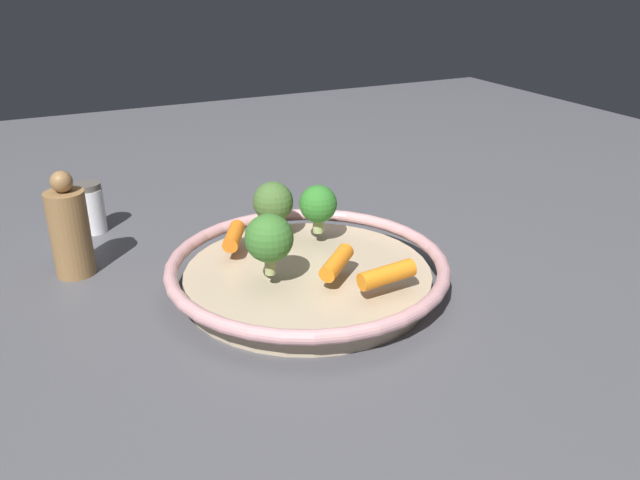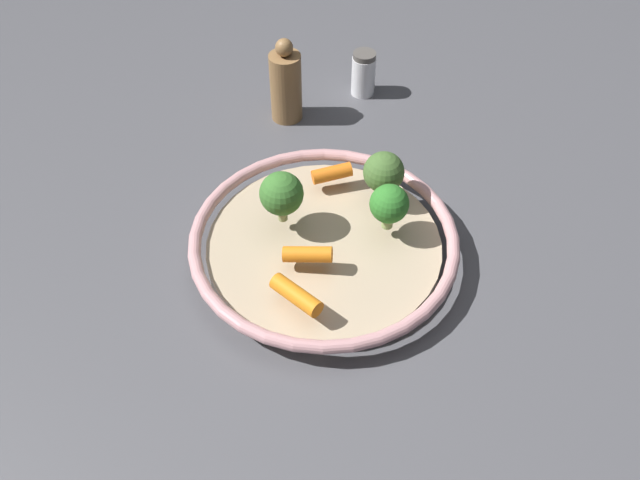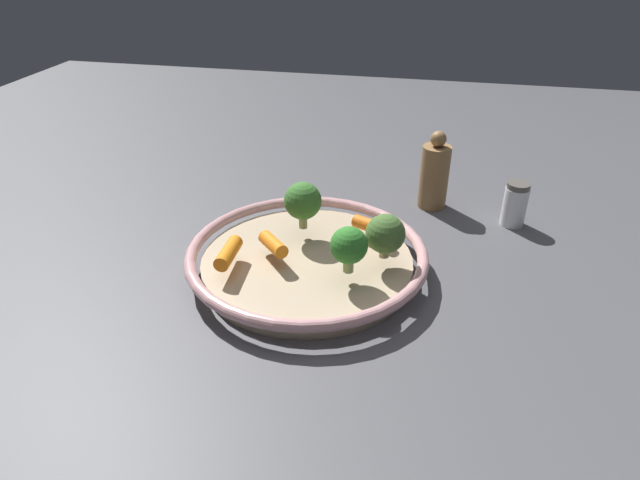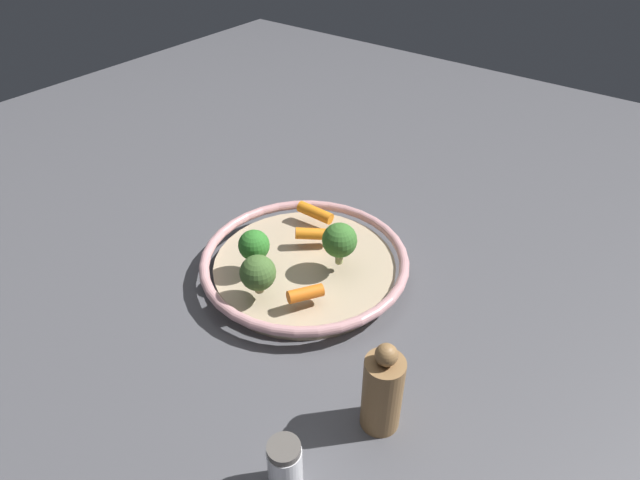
# 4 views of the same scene
# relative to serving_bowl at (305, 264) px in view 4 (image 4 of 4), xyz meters

# --- Properties ---
(ground_plane) EXTENTS (2.23, 2.23, 0.00)m
(ground_plane) POSITION_rel_serving_bowl_xyz_m (0.00, 0.00, -0.02)
(ground_plane) COLOR #4C4C51
(serving_bowl) EXTENTS (0.34, 0.34, 0.04)m
(serving_bowl) POSITION_rel_serving_bowl_xyz_m (0.00, 0.00, 0.00)
(serving_bowl) COLOR tan
(serving_bowl) RESTS_ON ground_plane
(baby_carrot_near_rim) EXTENTS (0.06, 0.05, 0.02)m
(baby_carrot_near_rim) POSITION_rel_serving_bowl_xyz_m (-0.02, 0.04, 0.03)
(baby_carrot_near_rim) COLOR orange
(baby_carrot_near_rim) RESTS_ON serving_bowl
(baby_carrot_center) EXTENTS (0.07, 0.02, 0.02)m
(baby_carrot_center) POSITION_rel_serving_bowl_xyz_m (-0.05, 0.10, 0.03)
(baby_carrot_center) COLOR orange
(baby_carrot_center) RESTS_ON serving_bowl
(baby_carrot_left) EXTENTS (0.04, 0.06, 0.02)m
(baby_carrot_left) POSITION_rel_serving_bowl_xyz_m (0.07, -0.08, 0.03)
(baby_carrot_left) COLOR orange
(baby_carrot_left) RESTS_ON serving_bowl
(broccoli_floret_mid) EXTENTS (0.05, 0.05, 0.06)m
(broccoli_floret_mid) POSITION_rel_serving_bowl_xyz_m (-0.05, -0.07, 0.06)
(broccoli_floret_mid) COLOR #95AC66
(broccoli_floret_mid) RESTS_ON serving_bowl
(broccoli_floret_small) EXTENTS (0.05, 0.05, 0.06)m
(broccoli_floret_small) POSITION_rel_serving_bowl_xyz_m (-0.00, -0.11, 0.05)
(broccoli_floret_small) COLOR tan
(broccoli_floret_small) RESTS_ON serving_bowl
(broccoli_floret_edge) EXTENTS (0.06, 0.06, 0.07)m
(broccoli_floret_edge) POSITION_rel_serving_bowl_xyz_m (0.06, 0.02, 0.06)
(broccoli_floret_edge) COLOR #9BA566
(broccoli_floret_edge) RESTS_ON serving_bowl
(salt_shaker) EXTENTS (0.04, 0.04, 0.07)m
(salt_shaker) POSITION_rel_serving_bowl_xyz_m (0.21, -0.30, 0.02)
(salt_shaker) COLOR white
(salt_shaker) RESTS_ON ground_plane
(pepper_mill) EXTENTS (0.05, 0.05, 0.14)m
(pepper_mill) POSITION_rel_serving_bowl_xyz_m (0.25, -0.16, 0.04)
(pepper_mill) COLOR olive
(pepper_mill) RESTS_ON ground_plane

